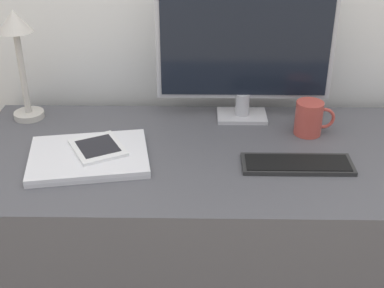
{
  "coord_description": "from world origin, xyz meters",
  "views": [
    {
      "loc": [
        -0.08,
        -1.15,
        1.5
      ],
      "look_at": [
        -0.1,
        0.12,
        0.81
      ],
      "focal_mm": 50.0,
      "sensor_mm": 36.0,
      "label": 1
    }
  ],
  "objects_px": {
    "keyboard": "(297,164)",
    "desk_lamp": "(18,44)",
    "ereader": "(98,148)",
    "monitor": "(245,41)",
    "laptop": "(89,157)",
    "coffee_mug": "(310,118)"
  },
  "relations": [
    {
      "from": "monitor",
      "to": "ereader",
      "type": "bearing_deg",
      "value": -148.39
    },
    {
      "from": "laptop",
      "to": "coffee_mug",
      "type": "distance_m",
      "value": 0.66
    },
    {
      "from": "keyboard",
      "to": "laptop",
      "type": "distance_m",
      "value": 0.58
    },
    {
      "from": "ereader",
      "to": "monitor",
      "type": "bearing_deg",
      "value": 31.61
    },
    {
      "from": "keyboard",
      "to": "desk_lamp",
      "type": "xyz_separation_m",
      "value": [
        -0.82,
        0.29,
        0.24
      ]
    },
    {
      "from": "monitor",
      "to": "desk_lamp",
      "type": "relative_size",
      "value": 1.55
    },
    {
      "from": "keyboard",
      "to": "ereader",
      "type": "bearing_deg",
      "value": 175.1
    },
    {
      "from": "monitor",
      "to": "laptop",
      "type": "xyz_separation_m",
      "value": [
        -0.44,
        -0.28,
        -0.24
      ]
    },
    {
      "from": "laptop",
      "to": "desk_lamp",
      "type": "bearing_deg",
      "value": 132.11
    },
    {
      "from": "ereader",
      "to": "coffee_mug",
      "type": "bearing_deg",
      "value": 13.51
    },
    {
      "from": "keyboard",
      "to": "desk_lamp",
      "type": "bearing_deg",
      "value": 160.29
    },
    {
      "from": "desk_lamp",
      "to": "monitor",
      "type": "bearing_deg",
      "value": 1.11
    },
    {
      "from": "keyboard",
      "to": "coffee_mug",
      "type": "height_order",
      "value": "coffee_mug"
    },
    {
      "from": "keyboard",
      "to": "desk_lamp",
      "type": "height_order",
      "value": "desk_lamp"
    },
    {
      "from": "laptop",
      "to": "ereader",
      "type": "distance_m",
      "value": 0.04
    },
    {
      "from": "coffee_mug",
      "to": "ereader",
      "type": "bearing_deg",
      "value": -166.49
    },
    {
      "from": "monitor",
      "to": "laptop",
      "type": "height_order",
      "value": "monitor"
    },
    {
      "from": "monitor",
      "to": "ereader",
      "type": "relative_size",
      "value": 2.76
    },
    {
      "from": "laptop",
      "to": "ereader",
      "type": "relative_size",
      "value": 1.84
    },
    {
      "from": "laptop",
      "to": "ereader",
      "type": "height_order",
      "value": "ereader"
    },
    {
      "from": "laptop",
      "to": "coffee_mug",
      "type": "relative_size",
      "value": 3.0
    },
    {
      "from": "laptop",
      "to": "desk_lamp",
      "type": "height_order",
      "value": "desk_lamp"
    }
  ]
}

